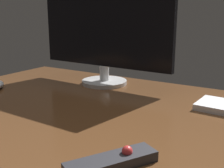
# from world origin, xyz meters

# --- Properties ---
(desk) EXTENTS (1.40, 0.84, 0.02)m
(desk) POSITION_xyz_m (0.00, 0.00, 0.01)
(desk) COLOR brown
(desk) RESTS_ON ground
(monitor) EXTENTS (0.60, 0.19, 0.43)m
(monitor) POSITION_xyz_m (-0.20, 0.26, 0.25)
(monitor) COLOR silver
(monitor) RESTS_ON desk
(media_remote) EXTENTS (0.14, 0.19, 0.04)m
(media_remote) POSITION_xyz_m (0.17, -0.28, 0.03)
(media_remote) COLOR #2D2D33
(media_remote) RESTS_ON desk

